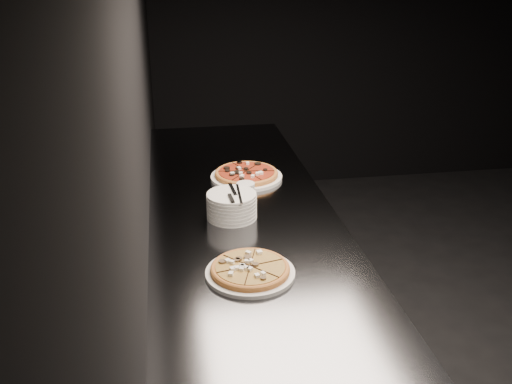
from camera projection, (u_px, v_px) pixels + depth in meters
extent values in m
cube|color=black|center=(139.00, 98.00, 2.05)|extent=(0.02, 5.00, 2.80)
cube|color=black|center=(455.00, 14.00, 4.69)|extent=(5.00, 0.02, 2.80)
cube|color=#5D5E64|center=(243.00, 310.00, 2.47)|extent=(0.70, 2.40, 0.90)
cube|color=#5D5E64|center=(242.00, 214.00, 2.29)|extent=(0.74, 2.44, 0.02)
cylinder|color=white|center=(250.00, 273.00, 1.84)|extent=(0.29, 0.29, 0.01)
cylinder|color=#CC813D|center=(250.00, 270.00, 1.84)|extent=(0.31, 0.31, 0.01)
torus|color=#CC813D|center=(250.00, 268.00, 1.84)|extent=(0.31, 0.31, 0.02)
cylinder|color=gold|center=(250.00, 267.00, 1.84)|extent=(0.27, 0.27, 0.01)
cylinder|color=white|center=(246.00, 177.00, 2.62)|extent=(0.33, 0.33, 0.02)
cylinder|color=#CC813D|center=(246.00, 174.00, 2.61)|extent=(0.32, 0.32, 0.01)
torus|color=#CC813D|center=(246.00, 173.00, 2.61)|extent=(0.33, 0.33, 0.02)
cylinder|color=#A02C17|center=(246.00, 172.00, 2.61)|extent=(0.29, 0.29, 0.01)
cylinder|color=white|center=(232.00, 216.00, 2.24)|extent=(0.19, 0.19, 0.01)
cylinder|color=white|center=(232.00, 212.00, 2.24)|extent=(0.19, 0.19, 0.01)
cylinder|color=white|center=(232.00, 209.00, 2.23)|extent=(0.19, 0.19, 0.01)
cylinder|color=white|center=(232.00, 206.00, 2.22)|extent=(0.19, 0.19, 0.01)
cylinder|color=white|center=(232.00, 202.00, 2.22)|extent=(0.19, 0.19, 0.01)
cylinder|color=white|center=(232.00, 199.00, 2.21)|extent=(0.19, 0.19, 0.01)
cylinder|color=white|center=(232.00, 195.00, 2.21)|extent=(0.19, 0.19, 0.01)
cube|color=#B6B8BE|center=(233.00, 189.00, 2.24)|extent=(0.02, 0.13, 0.00)
cube|color=black|center=(231.00, 198.00, 2.15)|extent=(0.02, 0.08, 0.01)
cube|color=#B6B8BE|center=(239.00, 194.00, 2.20)|extent=(0.06, 0.19, 0.00)
cylinder|color=silver|center=(246.00, 191.00, 2.41)|extent=(0.08, 0.08, 0.07)
cylinder|color=black|center=(246.00, 185.00, 2.40)|extent=(0.06, 0.06, 0.01)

